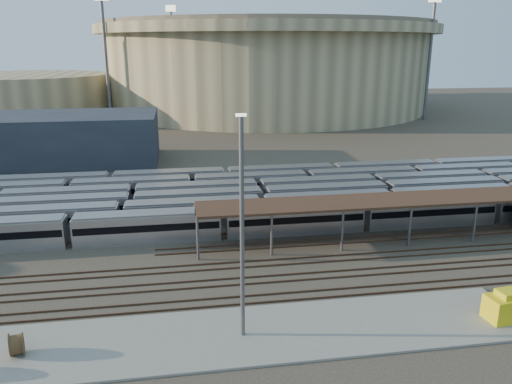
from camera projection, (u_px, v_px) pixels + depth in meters
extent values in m
plane|color=#383026|center=(269.00, 260.00, 57.38)|extent=(420.00, 420.00, 0.00)
cube|color=gray|center=(243.00, 335.00, 42.40)|extent=(50.00, 9.00, 0.20)
cube|color=silver|center=(223.00, 223.00, 63.76)|extent=(112.00, 2.90, 3.60)
cube|color=silver|center=(262.00, 211.00, 68.61)|extent=(112.00, 2.90, 3.60)
cube|color=silver|center=(264.00, 201.00, 72.73)|extent=(112.00, 2.90, 3.60)
cube|color=silver|center=(259.00, 193.00, 76.69)|extent=(112.00, 2.90, 3.60)
cube|color=silver|center=(193.00, 188.00, 79.16)|extent=(112.00, 2.90, 3.60)
cube|color=silver|center=(226.00, 180.00, 84.01)|extent=(112.00, 2.90, 3.60)
cylinder|color=#55565A|center=(198.00, 239.00, 56.68)|extent=(0.30, 0.30, 5.00)
cylinder|color=#55565A|center=(196.00, 223.00, 61.79)|extent=(0.30, 0.30, 5.00)
cylinder|color=#55565A|center=(272.00, 235.00, 57.98)|extent=(0.30, 0.30, 5.00)
cylinder|color=#55565A|center=(264.00, 220.00, 63.09)|extent=(0.30, 0.30, 5.00)
cylinder|color=#55565A|center=(342.00, 231.00, 59.28)|extent=(0.30, 0.30, 5.00)
cylinder|color=#55565A|center=(329.00, 216.00, 64.39)|extent=(0.30, 0.30, 5.00)
cylinder|color=#55565A|center=(410.00, 227.00, 60.58)|extent=(0.30, 0.30, 5.00)
cylinder|color=#55565A|center=(392.00, 213.00, 65.69)|extent=(0.30, 0.30, 5.00)
cylinder|color=#55565A|center=(475.00, 223.00, 61.88)|extent=(0.30, 0.30, 5.00)
cylinder|color=#55565A|center=(452.00, 209.00, 66.99)|extent=(0.30, 0.30, 5.00)
cylinder|color=#55565A|center=(510.00, 206.00, 68.29)|extent=(0.30, 0.30, 5.00)
cube|color=#321C14|center=(434.00, 198.00, 63.03)|extent=(60.00, 6.00, 0.30)
cube|color=#4C3323|center=(272.00, 265.00, 55.70)|extent=(170.00, 0.12, 0.18)
cube|color=#4C3323|center=(269.00, 260.00, 57.12)|extent=(170.00, 0.12, 0.18)
cube|color=#4C3323|center=(279.00, 282.00, 51.91)|extent=(170.00, 0.12, 0.18)
cube|color=#4C3323|center=(276.00, 275.00, 53.33)|extent=(170.00, 0.12, 0.18)
cube|color=#4C3323|center=(287.00, 300.00, 48.13)|extent=(170.00, 0.12, 0.18)
cube|color=#4C3323|center=(284.00, 293.00, 49.55)|extent=(170.00, 0.12, 0.18)
cylinder|color=tan|center=(266.00, 71.00, 189.64)|extent=(116.00, 116.00, 28.00)
cylinder|color=tan|center=(267.00, 28.00, 185.21)|extent=(124.00, 124.00, 3.00)
cylinder|color=brown|center=(267.00, 21.00, 184.56)|extent=(120.00, 120.00, 1.50)
cylinder|color=tan|center=(26.00, 95.00, 169.28)|extent=(56.00, 56.00, 14.00)
cube|color=#1E232D|center=(53.00, 139.00, 102.68)|extent=(42.00, 20.00, 10.00)
cylinder|color=#55565A|center=(107.00, 64.00, 151.76)|extent=(1.00, 1.00, 36.00)
cylinder|color=#55565A|center=(429.00, 63.00, 157.47)|extent=(1.00, 1.00, 36.00)
cylinder|color=#55565A|center=(173.00, 59.00, 202.11)|extent=(1.00, 1.00, 36.00)
cube|color=#FFF2CC|center=(171.00, 8.00, 196.62)|extent=(4.00, 0.60, 2.40)
cylinder|color=brown|center=(17.00, 344.00, 39.31)|extent=(1.47, 2.05, 1.84)
cylinder|color=#55565A|center=(242.00, 233.00, 39.65)|extent=(0.36, 0.36, 18.50)
cube|color=#FFF2CC|center=(241.00, 115.00, 36.98)|extent=(0.80, 0.31, 0.20)
cube|color=gold|center=(506.00, 308.00, 44.41)|extent=(3.76, 2.59, 2.22)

